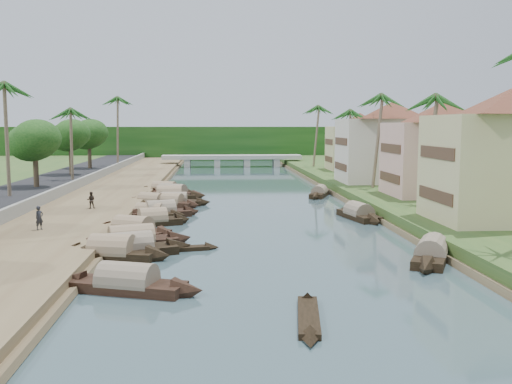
{
  "coord_description": "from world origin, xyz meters",
  "views": [
    {
      "loc": [
        -3.6,
        -43.38,
        8.46
      ],
      "look_at": [
        0.42,
        11.29,
        2.0
      ],
      "focal_mm": 40.0,
      "sensor_mm": 36.0,
      "label": 1
    }
  ],
  "objects": [
    {
      "name": "tree_6",
      "position": [
        24.0,
        29.24,
        6.89
      ],
      "size": [
        4.88,
        4.88,
        7.8
      ],
      "color": "#4D3F2C",
      "rests_on": "ground"
    },
    {
      "name": "bridge",
      "position": [
        0.0,
        72.0,
        1.72
      ],
      "size": [
        28.0,
        4.0,
        2.4
      ],
      "color": "#A09F95",
      "rests_on": "ground"
    },
    {
      "name": "tree_5",
      "position": [
        -24.0,
        51.9,
        6.86
      ],
      "size": [
        5.5,
        5.5,
        7.8
      ],
      "color": "#4D3F2C",
      "rests_on": "ground"
    },
    {
      "name": "sampan_9",
      "position": [
        -7.87,
        16.67,
        0.41
      ],
      "size": [
        7.97,
        1.86,
        2.03
      ],
      "rotation": [
        0.0,
        0.0,
        -0.02
      ],
      "color": "black",
      "rests_on": "ground"
    },
    {
      "name": "sampan_5",
      "position": [
        -8.84,
        4.79,
        0.41
      ],
      "size": [
        6.88,
        3.69,
        2.16
      ],
      "rotation": [
        0.0,
        0.0,
        0.32
      ],
      "color": "black",
      "rests_on": "ground"
    },
    {
      "name": "left_bank",
      "position": [
        -16.0,
        20.0,
        0.4
      ],
      "size": [
        10.0,
        180.0,
        0.8
      ],
      "primitive_type": "cube",
      "color": "brown",
      "rests_on": "ground"
    },
    {
      "name": "sampan_16",
      "position": [
        8.86,
        23.1,
        0.41
      ],
      "size": [
        3.95,
        7.59,
        1.9
      ],
      "rotation": [
        0.0,
        0.0,
        1.22
      ],
      "color": "black",
      "rests_on": "ground"
    },
    {
      "name": "palm_6",
      "position": [
        -22.0,
        31.92,
        10.17
      ],
      "size": [
        3.2,
        3.2,
        10.52
      ],
      "color": "#73624C",
      "rests_on": "ground"
    },
    {
      "name": "sampan_7",
      "position": [
        -9.54,
        8.83,
        0.41
      ],
      "size": [
        7.13,
        3.07,
        1.91
      ],
      "rotation": [
        0.0,
        0.0,
        -0.24
      ],
      "color": "black",
      "rests_on": "ground"
    },
    {
      "name": "palm_8",
      "position": [
        -20.5,
        58.34,
        12.84
      ],
      "size": [
        3.2,
        3.2,
        13.3
      ],
      "color": "#73624C",
      "rests_on": "ground"
    },
    {
      "name": "sampan_15",
      "position": [
        9.43,
        6.76,
        0.42
      ],
      "size": [
        3.26,
        8.31,
        2.19
      ],
      "rotation": [
        0.0,
        0.0,
        1.77
      ],
      "color": "black",
      "rests_on": "ground"
    },
    {
      "name": "palm_2",
      "position": [
        15.0,
        21.4,
        11.53
      ],
      "size": [
        3.2,
        3.2,
        12.14
      ],
      "color": "#73624C",
      "rests_on": "ground"
    },
    {
      "name": "building_mid",
      "position": [
        19.99,
        14.0,
        6.13
      ],
      "size": [
        14.11,
        14.11,
        9.7
      ],
      "color": "#D9A999",
      "rests_on": "right_bank"
    },
    {
      "name": "sampan_12",
      "position": [
        -8.57,
        24.39,
        0.42
      ],
      "size": [
        8.92,
        6.03,
        2.21
      ],
      "rotation": [
        0.0,
        0.0,
        -0.51
      ],
      "color": "black",
      "rests_on": "ground"
    },
    {
      "name": "sampan_11",
      "position": [
        -8.76,
        21.61,
        0.42
      ],
      "size": [
        8.33,
        2.45,
        2.34
      ],
      "rotation": [
        0.0,
        0.0,
        0.08
      ],
      "color": "black",
      "rests_on": "ground"
    },
    {
      "name": "treeline",
      "position": [
        0.0,
        100.0,
        4.0
      ],
      "size": [
        120.0,
        14.0,
        8.0
      ],
      "color": "#123B10",
      "rests_on": "ground"
    },
    {
      "name": "canoe_0",
      "position": [
        0.46,
        -19.51,
        0.1
      ],
      "size": [
        1.88,
        7.0,
        0.92
      ],
      "rotation": [
        0.0,
        0.0,
        1.43
      ],
      "color": "black",
      "rests_on": "ground"
    },
    {
      "name": "person_near",
      "position": [
        -16.44,
        -1.06,
        1.68
      ],
      "size": [
        0.72,
        0.77,
        1.76
      ],
      "primitive_type": "imported",
      "rotation": [
        0.0,
        0.0,
        0.92
      ],
      "color": "#23252A",
      "rests_on": "left_bank"
    },
    {
      "name": "tree_3",
      "position": [
        -24.0,
        23.4,
        6.61
      ],
      "size": [
        5.3,
        5.3,
        7.47
      ],
      "color": "#4D3F2C",
      "rests_on": "ground"
    },
    {
      "name": "sampan_6",
      "position": [
        -8.58,
        9.21,
        0.42
      ],
      "size": [
        7.8,
        4.07,
        2.28
      ],
      "rotation": [
        0.0,
        0.0,
        0.32
      ],
      "color": "black",
      "rests_on": "ground"
    },
    {
      "name": "sampan_8",
      "position": [
        -8.0,
        15.73,
        0.41
      ],
      "size": [
        6.45,
        3.96,
        2.01
      ],
      "rotation": [
        0.0,
        0.0,
        -0.41
      ],
      "color": "black",
      "rests_on": "ground"
    },
    {
      "name": "sampan_0",
      "position": [
        -8.06,
        -14.72,
        0.42
      ],
      "size": [
        8.46,
        4.29,
        2.2
      ],
      "rotation": [
        0.0,
        0.0,
        -0.33
      ],
      "color": "black",
      "rests_on": "ground"
    },
    {
      "name": "building_far",
      "position": [
        18.99,
        28.0,
        6.38
      ],
      "size": [
        15.59,
        15.59,
        10.2
      ],
      "color": "beige",
      "rests_on": "right_bank"
    },
    {
      "name": "building_distant",
      "position": [
        19.99,
        48.0,
        5.88
      ],
      "size": [
        12.62,
        12.62,
        9.2
      ],
      "color": "#C4BF83",
      "rests_on": "right_bank"
    },
    {
      "name": "palm_7",
      "position": [
        14.0,
        55.56,
        11.36
      ],
      "size": [
        3.2,
        3.2,
        11.96
      ],
      "color": "#73624C",
      "rests_on": "ground"
    },
    {
      "name": "road",
      "position": [
        -24.5,
        20.0,
        0.7
      ],
      "size": [
        8.0,
        180.0,
        1.4
      ],
      "primitive_type": "cube",
      "color": "black",
      "rests_on": "ground"
    },
    {
      "name": "tree_4",
      "position": [
        -24.0,
        39.68,
        6.89
      ],
      "size": [
        5.03,
        5.03,
        7.65
      ],
      "color": "#4D3F2C",
      "rests_on": "ground"
    },
    {
      "name": "person_far",
      "position": [
        -14.98,
        9.7,
        1.58
      ],
      "size": [
        0.81,
        0.67,
        1.55
      ],
      "primitive_type": "imported",
      "rotation": [
        0.0,
        0.0,
        3.25
      ],
      "color": "#2F2721",
      "rests_on": "left_bank"
    },
    {
      "name": "right_bank",
      "position": [
        19.0,
        20.0,
        0.6
      ],
      "size": [
        16.0,
        180.0,
        1.2
      ],
      "primitive_type": "cube",
      "color": "#294B1E",
      "rests_on": "ground"
    },
    {
      "name": "retaining_wall",
      "position": [
        -20.2,
        20.0,
        1.35
      ],
      "size": [
        0.4,
        180.0,
        1.1
      ],
      "primitive_type": "cube",
      "color": "gray",
      "rests_on": "left_bank"
    },
    {
      "name": "sampan_1",
      "position": [
        -10.11,
        -7.34,
        0.42
      ],
      "size": [
        8.09,
        3.66,
        2.33
      ],
      "rotation": [
        0.0,
        0.0,
        -0.25
      ],
      "color": "black",
      "rests_on": "ground"
    },
    {
      "name": "palm_3",
      "position": [
        16.0,
        38.86,
        10.25
      ],
      "size": [
        3.2,
        3.2,
        10.81
      ],
      "color": "#73624C",
      "rests_on": "ground"
    },
    {
      "name": "sampan_2",
      "position": [
        -9.4,
        -3.84,
        0.42
      ],
      "size": [
        8.96,
        4.5,
        2.32
      ],
      "rotation": [
        0.0,
        0.0,
        0.32
      ],
      "color": "black",
      "rests_on": "ground"
    },
    {
      "name": "canoe_1",
      "position": [
        -5.93,
        -5.32,
        0.1
      ],
      "size": [
        5.41,
        1.86,
        0.86
      ],
      "rotation": [
        0.0,
        0.0,
        0.19
      ],
      "color": "black",
      "rests_on": "ground"
    },
    {
      "name": "sampan_14",
      "position": [
        10.02,
        -9.15,
        0.42
      ],
      "size": [
        5.54,
        8.86,
        2.2
      ],
      "rotation": [
        0.0,
        0.0,
        1.11
      ],
      "color": "black",
      "rests_on": "ground"
    },
    {
      "name": "palm_1",
      "position": [
        16.0,
        7.77,
        10.8
      ],
      "size": [
        3.2,
        3.2,
        11.38
      ],
      "color": "#73624C",
      "rests_on": "ground"
    },
    {
      "name": "ground",
      "position": [
        0.0,
        0.0,
        0.0
      ],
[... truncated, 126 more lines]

